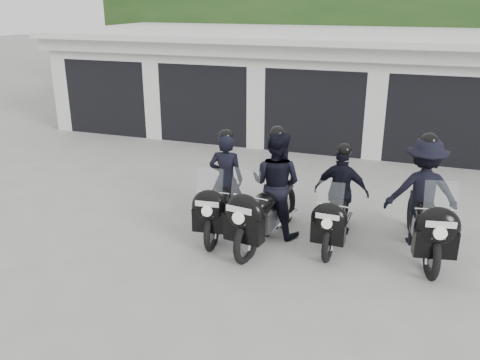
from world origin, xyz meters
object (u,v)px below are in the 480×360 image
(police_bike_b, at_px, (271,192))
(police_bike_a, at_px, (222,192))
(police_bike_c, at_px, (339,199))
(police_bike_d, at_px, (424,200))

(police_bike_b, bearing_deg, police_bike_a, -173.42)
(police_bike_a, height_order, police_bike_c, police_bike_a)
(police_bike_b, xyz_separation_m, police_bike_c, (1.09, 0.35, -0.12))
(police_bike_b, height_order, police_bike_d, police_bike_b)
(police_bike_d, bearing_deg, police_bike_b, 179.71)
(police_bike_a, xyz_separation_m, police_bike_b, (0.89, -0.04, 0.12))
(police_bike_a, height_order, police_bike_b, police_bike_b)
(police_bike_c, xyz_separation_m, police_bike_d, (1.34, 0.11, 0.12))
(police_bike_a, xyz_separation_m, police_bike_d, (3.32, 0.41, 0.12))
(police_bike_c, height_order, police_bike_d, police_bike_d)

